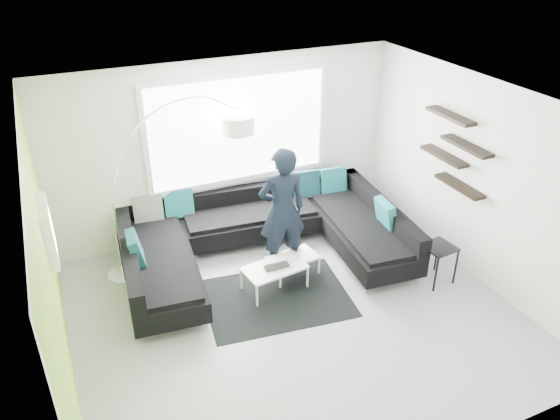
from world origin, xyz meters
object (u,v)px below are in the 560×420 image
object	(u,v)px
arc_lamp	(111,202)
laptop	(278,268)
side_table	(436,264)
person	(282,210)
sectional_sofa	(264,241)
coffee_table	(284,271)

from	to	relation	value
arc_lamp	laptop	size ratio (longest dim) A/B	6.80
side_table	person	world-z (taller)	person
sectional_sofa	arc_lamp	size ratio (longest dim) A/B	1.74
arc_lamp	side_table	distance (m)	4.56
sectional_sofa	laptop	size ratio (longest dim) A/B	11.80
coffee_table	side_table	size ratio (longest dim) A/B	1.93
sectional_sofa	person	world-z (taller)	person
arc_lamp	sectional_sofa	bearing A→B (deg)	-21.25
laptop	coffee_table	bearing A→B (deg)	46.39
arc_lamp	coffee_table	bearing A→B (deg)	-33.97
sectional_sofa	person	size ratio (longest dim) A/B	2.25
sectional_sofa	person	xyz separation A→B (m)	(0.20, -0.18, 0.56)
sectional_sofa	arc_lamp	distance (m)	2.23
side_table	laptop	world-z (taller)	side_table
person	laptop	distance (m)	0.83
coffee_table	arc_lamp	bearing A→B (deg)	145.22
coffee_table	person	distance (m)	0.85
side_table	person	bearing A→B (deg)	146.44
sectional_sofa	side_table	distance (m)	2.47
sectional_sofa	coffee_table	distance (m)	0.59
sectional_sofa	laptop	world-z (taller)	sectional_sofa
coffee_table	side_table	world-z (taller)	side_table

